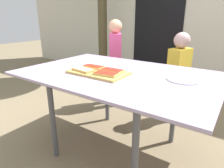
# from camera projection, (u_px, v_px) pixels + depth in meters

# --- Properties ---
(ground_plane) EXTENTS (16.00, 16.00, 0.00)m
(ground_plane) POSITION_uv_depth(u_px,v_px,m) (117.00, 148.00, 1.71)
(ground_plane) COLOR #78694E
(house_wall_back) EXTENTS (8.00, 0.20, 2.58)m
(house_wall_back) POSITION_uv_depth(u_px,v_px,m) (197.00, 4.00, 3.10)
(house_wall_back) COLOR beige
(house_wall_back) RESTS_ON ground
(house_door) EXTENTS (0.90, 0.02, 2.00)m
(house_door) POSITION_uv_depth(u_px,v_px,m) (158.00, 23.00, 3.43)
(house_door) COLOR black
(house_door) RESTS_ON ground
(dining_table) EXTENTS (1.47, 0.97, 0.69)m
(dining_table) POSITION_uv_depth(u_px,v_px,m) (117.00, 80.00, 1.51)
(dining_table) COLOR #A190B0
(dining_table) RESTS_ON ground
(cutting_board) EXTENTS (0.44, 0.25, 0.02)m
(cutting_board) POSITION_uv_depth(u_px,v_px,m) (98.00, 72.00, 1.46)
(cutting_board) COLOR tan
(cutting_board) RESTS_ON dining_table
(pizza_slice_near_right) EXTENTS (0.18, 0.10, 0.02)m
(pizza_slice_near_right) POSITION_uv_depth(u_px,v_px,m) (106.00, 74.00, 1.36)
(pizza_slice_near_right) COLOR tan
(pizza_slice_near_right) RESTS_ON cutting_board
(pizza_slice_far_right) EXTENTS (0.18, 0.09, 0.02)m
(pizza_slice_far_right) POSITION_uv_depth(u_px,v_px,m) (112.00, 71.00, 1.44)
(pizza_slice_far_right) COLOR tan
(pizza_slice_far_right) RESTS_ON cutting_board
(pizza_slice_far_left) EXTENTS (0.18, 0.09, 0.02)m
(pizza_slice_far_left) POSITION_uv_depth(u_px,v_px,m) (94.00, 67.00, 1.55)
(pizza_slice_far_left) COLOR tan
(pizza_slice_far_left) RESTS_ON cutting_board
(pizza_slice_near_left) EXTENTS (0.18, 0.11, 0.02)m
(pizza_slice_near_left) POSITION_uv_depth(u_px,v_px,m) (83.00, 70.00, 1.46)
(pizza_slice_near_left) COLOR tan
(pizza_slice_near_left) RESTS_ON cutting_board
(plate_white_right) EXTENTS (0.23, 0.23, 0.01)m
(plate_white_right) POSITION_uv_depth(u_px,v_px,m) (184.00, 79.00, 1.31)
(plate_white_right) COLOR white
(plate_white_right) RESTS_ON dining_table
(plate_white_left) EXTENTS (0.23, 0.23, 0.01)m
(plate_white_left) POSITION_uv_depth(u_px,v_px,m) (101.00, 63.00, 1.77)
(plate_white_left) COLOR white
(plate_white_left) RESTS_ON dining_table
(child_left) EXTENTS (0.25, 0.28, 1.07)m
(child_left) POSITION_uv_depth(u_px,v_px,m) (115.00, 58.00, 2.42)
(child_left) COLOR #3C3160
(child_left) RESTS_ON ground
(child_right) EXTENTS (0.20, 0.27, 0.95)m
(child_right) POSITION_uv_depth(u_px,v_px,m) (178.00, 73.00, 2.05)
(child_right) COLOR navy
(child_right) RESTS_ON ground
(garden_hose_coil) EXTENTS (0.41, 0.41, 0.04)m
(garden_hose_coil) POSITION_uv_depth(u_px,v_px,m) (78.00, 70.00, 4.14)
(garden_hose_coil) COLOR #31BC77
(garden_hose_coil) RESTS_ON ground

